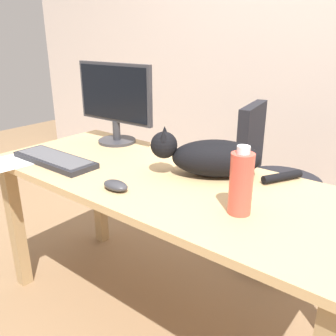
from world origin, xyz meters
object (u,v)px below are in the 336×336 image
at_px(monitor, 115,100).
at_px(office_chair, 270,197).
at_px(keyboard, 55,159).
at_px(computer_mouse, 116,185).
at_px(water_bottle, 241,183).
at_px(cat, 211,157).

bearing_deg(monitor, office_chair, 39.35).
distance_m(monitor, keyboard, 0.45).
bearing_deg(office_chair, computer_mouse, -101.93).
relative_size(office_chair, water_bottle, 3.99).
xyz_separation_m(office_chair, water_bottle, (0.24, -0.87, 0.44)).
relative_size(office_chair, keyboard, 2.07).
relative_size(cat, water_bottle, 2.31).
distance_m(cat, water_bottle, 0.34).
height_order(monitor, keyboard, monitor).
relative_size(monitor, computer_mouse, 4.37).
relative_size(monitor, keyboard, 1.09).
distance_m(office_chair, computer_mouse, 1.07).
height_order(keyboard, cat, cat).
xyz_separation_m(keyboard, cat, (0.64, 0.30, 0.07)).
height_order(keyboard, water_bottle, water_bottle).
bearing_deg(water_bottle, computer_mouse, -164.67).
bearing_deg(cat, monitor, 171.56).
bearing_deg(keyboard, cat, 25.53).
bearing_deg(monitor, cat, -8.44).
xyz_separation_m(cat, water_bottle, (0.25, -0.22, 0.03)).
bearing_deg(office_chair, monitor, -140.65).
distance_m(cat, computer_mouse, 0.40).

